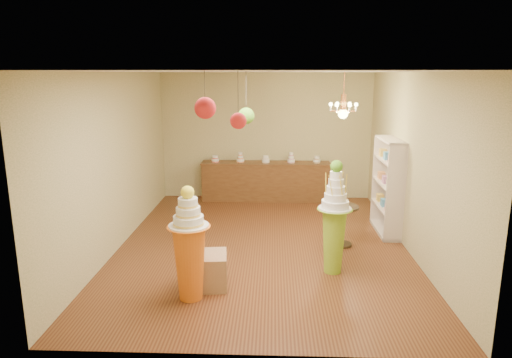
{
  "coord_description": "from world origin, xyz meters",
  "views": [
    {
      "loc": [
        0.18,
        -7.62,
        2.97
      ],
      "look_at": [
        -0.12,
        0.0,
        1.2
      ],
      "focal_mm": 32.0,
      "sensor_mm": 36.0,
      "label": 1
    }
  ],
  "objects_px": {
    "sideboard": "(266,181)",
    "round_table": "(342,220)",
    "pedestal_orange": "(190,253)",
    "pedestal_green": "(334,227)"
  },
  "relations": [
    {
      "from": "pedestal_green",
      "to": "sideboard",
      "type": "height_order",
      "value": "pedestal_green"
    },
    {
      "from": "pedestal_green",
      "to": "sideboard",
      "type": "relative_size",
      "value": 0.57
    },
    {
      "from": "pedestal_green",
      "to": "pedestal_orange",
      "type": "height_order",
      "value": "pedestal_green"
    },
    {
      "from": "sideboard",
      "to": "round_table",
      "type": "relative_size",
      "value": 4.19
    },
    {
      "from": "pedestal_green",
      "to": "round_table",
      "type": "relative_size",
      "value": 2.41
    },
    {
      "from": "pedestal_green",
      "to": "round_table",
      "type": "distance_m",
      "value": 1.19
    },
    {
      "from": "pedestal_orange",
      "to": "round_table",
      "type": "distance_m",
      "value": 3.08
    },
    {
      "from": "pedestal_orange",
      "to": "sideboard",
      "type": "distance_m",
      "value": 5.05
    },
    {
      "from": "pedestal_orange",
      "to": "sideboard",
      "type": "relative_size",
      "value": 0.52
    },
    {
      "from": "sideboard",
      "to": "pedestal_green",
      "type": "bearing_deg",
      "value": -74.8
    }
  ]
}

